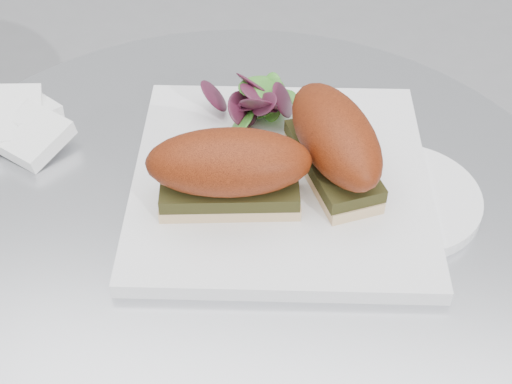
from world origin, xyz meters
TOP-DOWN VIEW (x-y plane):
  - table at (0.00, 0.00)m, footprint 0.70×0.70m
  - plate at (0.04, 0.06)m, footprint 0.32×0.32m
  - sandwich_left at (-0.01, 0.01)m, footprint 0.16×0.09m
  - sandwich_right at (0.09, 0.06)m, footprint 0.13×0.16m
  - salad at (0.01, 0.15)m, footprint 0.12×0.12m
  - napkin at (-0.25, 0.10)m, footprint 0.11×0.11m
  - saucer at (0.16, 0.05)m, footprint 0.15×0.15m

SIDE VIEW (x-z plane):
  - table at x=0.00m, z-range 0.12..0.85m
  - saucer at x=0.16m, z-range 0.73..0.74m
  - plate at x=0.04m, z-range 0.73..0.75m
  - napkin at x=-0.25m, z-range 0.73..0.75m
  - salad at x=0.01m, z-range 0.75..0.80m
  - sandwich_left at x=-0.01m, z-range 0.75..0.83m
  - sandwich_right at x=0.09m, z-range 0.75..0.83m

